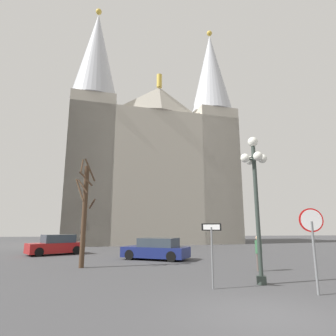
{
  "coord_description": "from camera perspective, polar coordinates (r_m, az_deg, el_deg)",
  "views": [
    {
      "loc": [
        -3.39,
        -6.88,
        2.09
      ],
      "look_at": [
        -0.12,
        16.18,
        6.94
      ],
      "focal_mm": 30.3,
      "sensor_mm": 36.0,
      "label": 1
    }
  ],
  "objects": [
    {
      "name": "pedestrian_walking",
      "position": [
        15.04,
        17.76,
        -15.34
      ],
      "size": [
        0.32,
        0.32,
        1.67
      ],
      "color": "#594C47",
      "rests_on": "ground"
    },
    {
      "name": "bare_tree",
      "position": [
        16.11,
        -16.47,
        -8.26
      ],
      "size": [
        1.19,
        1.18,
        5.86
      ],
      "color": "#473323",
      "rests_on": "ground"
    },
    {
      "name": "stop_sign",
      "position": [
        10.55,
        27.05,
        -11.59
      ],
      "size": [
        0.76,
        0.21,
        2.69
      ],
      "color": "slate",
      "rests_on": "ground"
    },
    {
      "name": "street_lamp",
      "position": [
        11.79,
        17.15,
        -2.75
      ],
      "size": [
        1.1,
        1.1,
        5.7
      ],
      "color": "#2D3833",
      "rests_on": "ground"
    },
    {
      "name": "parked_car_far_red",
      "position": [
        24.29,
        -21.6,
        -14.24
      ],
      "size": [
        4.37,
        3.58,
        1.51
      ],
      "color": "maroon",
      "rests_on": "ground"
    },
    {
      "name": "parked_car_near_navy",
      "position": [
        19.29,
        -2.37,
        -16.03
      ],
      "size": [
        4.6,
        3.72,
        1.37
      ],
      "color": "navy",
      "rests_on": "ground"
    },
    {
      "name": "ground_plane",
      "position": [
        7.95,
        19.58,
        -26.36
      ],
      "size": [
        120.0,
        120.0,
        0.0
      ],
      "primitive_type": "plane",
      "color": "#424244"
    },
    {
      "name": "cathedral",
      "position": [
        39.24,
        -3.29,
        0.87
      ],
      "size": [
        23.19,
        15.1,
        31.44
      ],
      "color": "#BCB5A5",
      "rests_on": "ground"
    },
    {
      "name": "one_way_arrow_sign",
      "position": [
        10.47,
        8.82,
        -15.2
      ],
      "size": [
        0.64,
        0.36,
        2.21
      ],
      "color": "slate",
      "rests_on": "ground"
    }
  ]
}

